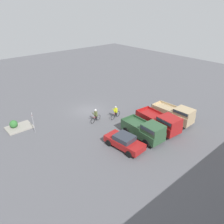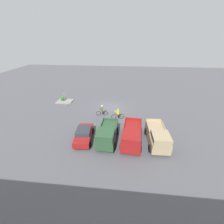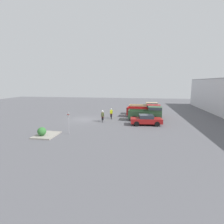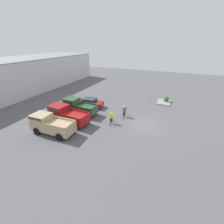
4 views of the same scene
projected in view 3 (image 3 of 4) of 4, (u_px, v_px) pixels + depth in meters
The scene contains 10 objects.
ground_plane at pixel (84, 119), 27.53m from camera, with size 80.00×80.00×0.00m, color #56565B.
pickup_truck_0 at pixel (145, 108), 31.95m from camera, with size 2.30×5.15×2.16m.
pickup_truck_1 at pixel (146, 111), 29.17m from camera, with size 2.62×5.60×2.12m.
pickup_truck_2 at pixel (148, 113), 26.43m from camera, with size 2.32×4.98×2.19m.
sedan_0 at pixel (146, 120), 23.83m from camera, with size 2.27×4.36×1.43m.
cyclist_0 at pixel (103, 116), 25.87m from camera, with size 1.78×0.55×1.71m.
cyclist_1 at pixel (111, 114), 28.18m from camera, with size 1.87×0.55×1.66m.
fire_lane_sign at pixel (68, 121), 19.48m from camera, with size 0.16×0.28×2.55m.
curb_island at pixel (47, 135), 19.06m from camera, with size 2.86×2.19×0.15m, color gray.
shrub at pixel (42, 131), 18.55m from camera, with size 0.91×0.91×0.91m.
Camera 3 is at (25.97, 8.43, 5.72)m, focal length 28.00 mm.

